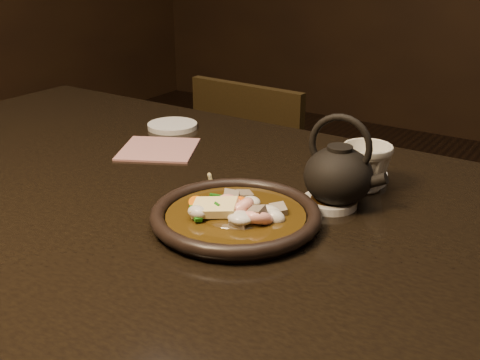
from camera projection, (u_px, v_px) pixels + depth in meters
The scene contains 11 objects.
table at pixel (178, 233), 1.07m from camera, with size 1.60×0.90×0.75m.
chair at pixel (266, 195), 1.83m from camera, with size 0.39×0.39×0.79m.
plate at pixel (236, 216), 0.92m from camera, with size 0.26×0.26×0.03m.
stirfry at pixel (238, 214), 0.92m from camera, with size 0.16×0.13×0.06m.
soy_dish at pixel (330, 202), 0.99m from camera, with size 0.09×0.09×0.01m, color silver.
saucer_left at pixel (172, 126), 1.39m from camera, with size 0.11×0.11×0.01m, color silver.
saucer_right at pixel (350, 175), 1.10m from camera, with size 0.13×0.13×0.01m, color silver.
tea_cup at pixel (366, 166), 1.04m from camera, with size 0.09×0.08×0.09m, color beige.
chopsticks at pixel (216, 204), 0.99m from camera, with size 0.18×0.21×0.01m.
napkin at pixel (159, 149), 1.25m from camera, with size 0.15×0.15×0.00m, color #9C6460.
teapot at pixel (339, 173), 0.97m from camera, with size 0.14×0.11×0.15m.
Camera 1 is at (0.62, -0.73, 1.16)m, focal length 45.00 mm.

